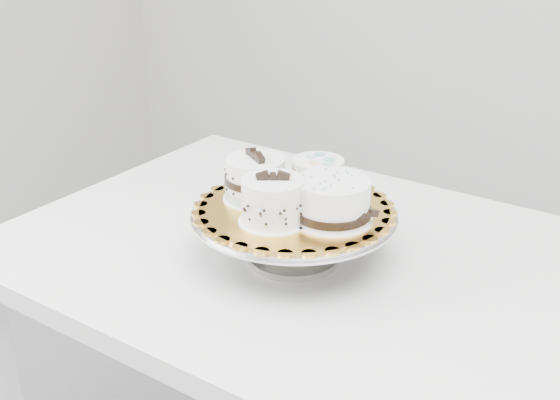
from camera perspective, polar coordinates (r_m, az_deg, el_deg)
The scene contains 7 objects.
table at distance 1.30m, azimuth 4.04°, elevation -7.54°, with size 1.22×0.85×0.75m.
cake_stand at distance 1.21m, azimuth 1.15°, elevation -2.12°, with size 0.35×0.35×0.10m.
cake_board at distance 1.20m, azimuth 1.16°, elevation -0.72°, with size 0.32×0.32×0.00m, color gold.
cake_swirl at distance 1.13m, azimuth -0.57°, elevation -0.15°, with size 0.14×0.14×0.09m.
cake_banded at distance 1.22m, azimuth -2.01°, elevation 1.60°, with size 0.14×0.14×0.09m.
cake_dots at distance 1.23m, azimuth 3.09°, elevation 1.85°, with size 0.12×0.12×0.07m.
cake_ribbon at distance 1.14m, azimuth 4.34°, elevation -0.15°, with size 0.15×0.15×0.07m.
Camera 1 is at (0.51, -0.70, 1.35)m, focal length 45.00 mm.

